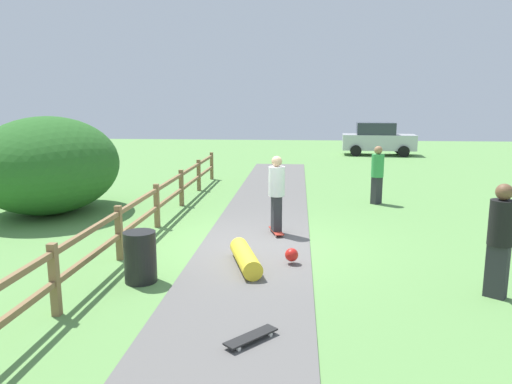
# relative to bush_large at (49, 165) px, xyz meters

# --- Properties ---
(ground_plane) EXTENTS (60.00, 60.00, 0.00)m
(ground_plane) POSITION_rel_bush_large_xyz_m (6.07, -2.63, -1.36)
(ground_plane) COLOR #60934C
(asphalt_path) EXTENTS (2.40, 28.00, 0.02)m
(asphalt_path) POSITION_rel_bush_large_xyz_m (6.07, -2.63, -1.35)
(asphalt_path) COLOR #605E5B
(asphalt_path) RESTS_ON ground_plane
(wooden_fence) EXTENTS (0.12, 18.12, 1.10)m
(wooden_fence) POSITION_rel_bush_large_xyz_m (3.47, -2.63, -0.69)
(wooden_fence) COLOR olive
(wooden_fence) RESTS_ON ground_plane
(bush_large) EXTENTS (3.74, 4.49, 2.72)m
(bush_large) POSITION_rel_bush_large_xyz_m (0.00, 0.00, 0.00)
(bush_large) COLOR #286023
(bush_large) RESTS_ON ground_plane
(trash_bin) EXTENTS (0.56, 0.56, 0.90)m
(trash_bin) POSITION_rel_bush_large_xyz_m (4.27, -5.05, -0.91)
(trash_bin) COLOR black
(trash_bin) RESTS_ON ground_plane
(skater_riding) EXTENTS (0.47, 0.82, 1.86)m
(skater_riding) POSITION_rel_bush_large_xyz_m (6.49, -1.78, -0.30)
(skater_riding) COLOR #B23326
(skater_riding) RESTS_ON asphalt_path
(skater_fallen) EXTENTS (1.39, 1.61, 0.36)m
(skater_fallen) POSITION_rel_bush_large_xyz_m (6.09, -4.16, -1.16)
(skater_fallen) COLOR yellow
(skater_fallen) RESTS_ON asphalt_path
(skateboard_loose) EXTENTS (0.69, 0.73, 0.08)m
(skateboard_loose) POSITION_rel_bush_large_xyz_m (6.41, -7.07, -1.27)
(skateboard_loose) COLOR black
(skateboard_loose) RESTS_ON asphalt_path
(bystander_black) EXTENTS (0.53, 0.53, 1.86)m
(bystander_black) POSITION_rel_bush_large_xyz_m (10.18, -5.21, -0.33)
(bystander_black) COLOR #2D2D33
(bystander_black) RESTS_ON ground_plane
(bystander_green) EXTENTS (0.54, 0.54, 1.79)m
(bystander_green) POSITION_rel_bush_large_xyz_m (9.41, 2.04, -0.37)
(bystander_green) COLOR #2D2D33
(bystander_green) RESTS_ON ground_plane
(parked_car_silver) EXTENTS (4.30, 2.20, 1.92)m
(parked_car_silver) POSITION_rel_bush_large_xyz_m (11.66, 16.32, -0.40)
(parked_car_silver) COLOR #B7B7BC
(parked_car_silver) RESTS_ON ground_plane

